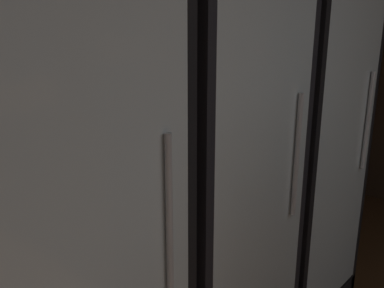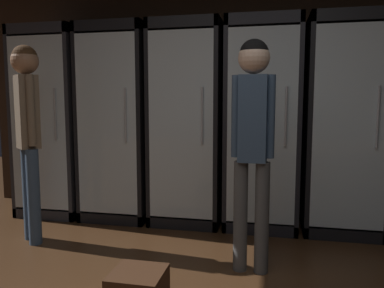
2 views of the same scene
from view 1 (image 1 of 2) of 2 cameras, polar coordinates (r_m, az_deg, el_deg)
The scene contains 4 objects.
wall_back at distance 1.98m, azimuth -10.90°, elevation 10.06°, with size 6.00×0.06×2.80m, color #382619.
cooler_center at distance 1.54m, azimuth -19.24°, elevation -10.97°, with size 0.67×0.70×1.93m.
cooler_right at distance 1.94m, azimuth -0.62°, elevation -3.52°, with size 0.67×0.70×1.93m.
cooler_far_right at distance 2.49m, azimuth 10.49°, elevation 0.89°, with size 0.67×0.70×1.93m.
Camera 1 is at (-1.20, 1.47, 1.65)m, focal length 42.89 mm.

